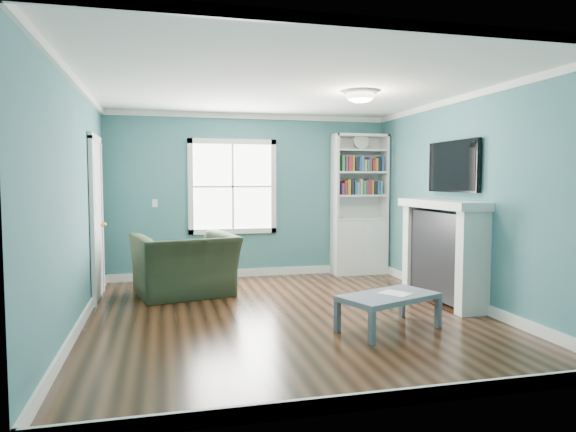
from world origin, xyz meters
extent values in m
plane|color=black|center=(0.00, 0.00, 0.00)|extent=(5.00, 5.00, 0.00)
plane|color=#337174|center=(0.00, 2.50, 1.30)|extent=(4.50, 0.00, 4.50)
plane|color=#337174|center=(0.00, -2.50, 1.30)|extent=(4.50, 0.00, 4.50)
plane|color=#337174|center=(-2.25, 0.00, 1.30)|extent=(0.00, 5.00, 5.00)
plane|color=#337174|center=(2.25, 0.00, 1.30)|extent=(0.00, 5.00, 5.00)
plane|color=white|center=(0.00, 0.00, 2.60)|extent=(5.00, 5.00, 0.00)
cube|color=white|center=(0.00, 2.48, 0.06)|extent=(4.50, 0.03, 0.12)
cube|color=white|center=(0.00, -2.48, 0.06)|extent=(4.50, 0.03, 0.12)
cube|color=white|center=(-2.23, 0.00, 0.06)|extent=(0.03, 5.00, 0.12)
cube|color=white|center=(2.23, 0.00, 0.06)|extent=(0.03, 5.00, 0.12)
cube|color=white|center=(0.00, 2.48, 2.56)|extent=(4.50, 0.04, 0.08)
cube|color=white|center=(0.00, -2.48, 2.56)|extent=(4.50, 0.04, 0.08)
cube|color=white|center=(-2.23, 0.00, 2.56)|extent=(0.04, 5.00, 0.08)
cube|color=white|center=(2.23, 0.00, 2.56)|extent=(0.04, 5.00, 0.08)
cube|color=white|center=(-0.30, 2.50, 1.45)|extent=(1.24, 0.01, 1.34)
cube|color=white|center=(-0.96, 2.48, 1.45)|extent=(0.08, 0.06, 1.50)
cube|color=white|center=(0.36, 2.48, 1.45)|extent=(0.08, 0.06, 1.50)
cube|color=white|center=(-0.30, 2.48, 0.74)|extent=(1.40, 0.06, 0.08)
cube|color=white|center=(-0.30, 2.48, 2.16)|extent=(1.40, 0.06, 0.08)
cube|color=white|center=(-0.30, 2.48, 1.45)|extent=(1.24, 0.03, 0.03)
cube|color=white|center=(-0.30, 2.48, 1.45)|extent=(0.03, 0.03, 1.34)
cube|color=silver|center=(1.77, 2.30, 0.45)|extent=(0.90, 0.35, 0.90)
cube|color=silver|center=(1.34, 2.30, 1.60)|extent=(0.04, 0.35, 1.40)
cube|color=silver|center=(2.20, 2.30, 1.60)|extent=(0.04, 0.35, 1.40)
cube|color=silver|center=(1.77, 2.46, 1.60)|extent=(0.90, 0.02, 1.40)
cube|color=silver|center=(1.77, 2.30, 2.28)|extent=(0.90, 0.35, 0.04)
cube|color=silver|center=(1.77, 2.30, 0.92)|extent=(0.84, 0.33, 0.03)
cube|color=silver|center=(1.77, 2.30, 1.30)|extent=(0.84, 0.33, 0.03)
cube|color=silver|center=(1.77, 2.30, 1.68)|extent=(0.84, 0.33, 0.03)
cube|color=silver|center=(1.77, 2.30, 2.04)|extent=(0.84, 0.33, 0.03)
cube|color=#593366|center=(1.77, 2.28, 1.43)|extent=(0.70, 0.25, 0.22)
cube|color=maroon|center=(1.77, 2.28, 1.81)|extent=(0.70, 0.25, 0.22)
cylinder|color=beige|center=(1.77, 2.25, 2.19)|extent=(0.26, 0.06, 0.26)
cube|color=black|center=(2.09, 0.20, 0.60)|extent=(0.30, 1.20, 1.10)
cube|color=black|center=(2.07, 0.20, 0.40)|extent=(0.22, 0.65, 0.70)
cube|color=silver|center=(2.07, -0.47, 0.60)|extent=(0.36, 0.16, 1.20)
cube|color=silver|center=(2.07, 0.87, 0.60)|extent=(0.36, 0.16, 1.20)
cube|color=silver|center=(2.05, 0.20, 1.25)|extent=(0.44, 1.58, 0.10)
cube|color=black|center=(2.20, 0.20, 1.72)|extent=(0.06, 1.10, 0.65)
cube|color=silver|center=(-2.23, 1.40, 1.02)|extent=(0.04, 0.80, 2.05)
cube|color=white|center=(-2.22, 0.95, 1.02)|extent=(0.05, 0.08, 2.13)
cube|color=white|center=(-2.22, 1.85, 1.02)|extent=(0.05, 0.08, 2.13)
cube|color=white|center=(-2.22, 1.40, 2.09)|extent=(0.05, 0.98, 0.08)
sphere|color=#BF8C3F|center=(-2.17, 1.70, 0.95)|extent=(0.07, 0.07, 0.07)
ellipsoid|color=white|center=(0.90, 0.10, 2.54)|extent=(0.34, 0.34, 0.15)
cylinder|color=white|center=(0.90, 0.10, 2.58)|extent=(0.38, 0.38, 0.03)
cube|color=white|center=(-1.50, 2.48, 1.20)|extent=(0.08, 0.01, 0.12)
imported|color=black|center=(-1.10, 1.35, 0.55)|extent=(1.42, 1.09, 1.11)
cube|color=#525863|center=(0.52, -1.20, 0.16)|extent=(0.07, 0.07, 0.32)
cube|color=#525863|center=(1.42, -0.84, 0.16)|extent=(0.07, 0.07, 0.32)
cube|color=#525863|center=(0.34, -0.73, 0.16)|extent=(0.07, 0.07, 0.32)
cube|color=#525863|center=(1.24, -0.38, 0.16)|extent=(0.07, 0.07, 0.32)
cube|color=slate|center=(0.88, -0.79, 0.34)|extent=(1.15, 0.89, 0.06)
cube|color=white|center=(0.96, -0.77, 0.37)|extent=(0.37, 0.38, 0.00)
camera|label=1|loc=(-1.38, -5.63, 1.55)|focal=32.00mm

